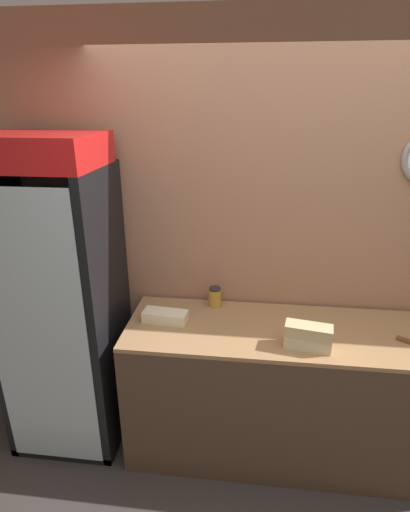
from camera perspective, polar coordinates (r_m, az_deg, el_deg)
The scene contains 7 objects.
wall_back at distance 2.64m, azimuth 12.18°, elevation 1.98°, with size 5.20×0.09×2.70m.
prep_counter at distance 2.76m, azimuth 11.22°, elevation -18.45°, with size 1.98×0.64×0.92m.
beverage_cooler at distance 2.70m, azimuth -19.63°, elevation -4.07°, with size 0.69×0.63×2.05m.
sandwich_stack_bottom at distance 2.33m, azimuth 14.42°, elevation -11.81°, with size 0.27×0.14×0.07m.
sandwich_stack_middle at distance 2.29m, azimuth 14.58°, elevation -10.33°, with size 0.27×0.15×0.07m.
sandwich_flat_left at distance 2.51m, azimuth -5.71°, elevation -8.60°, with size 0.28×0.14×0.07m.
condiment_jar at distance 2.66m, azimuth 1.42°, elevation -5.87°, with size 0.08×0.08×0.13m.
Camera 1 is at (-0.26, -1.24, 2.22)m, focal length 28.00 mm.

